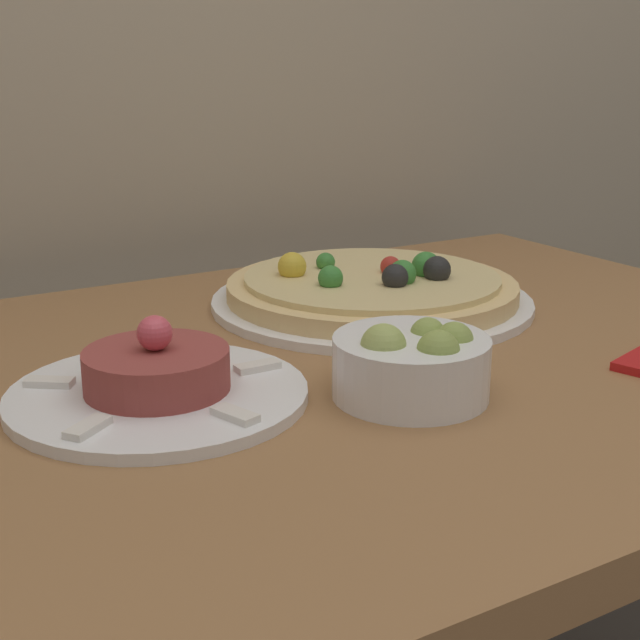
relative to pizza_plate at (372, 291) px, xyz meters
The scene contains 4 objects.
dining_table 0.21m from the pizza_plate, 124.05° to the right, with size 1.00×0.76×0.76m.
pizza_plate is the anchor object (origin of this frame).
tartare_plate 0.35m from the pizza_plate, 154.78° to the right, with size 0.25×0.25×0.07m.
small_bowl 0.28m from the pizza_plate, 117.12° to the right, with size 0.13×0.13×0.07m.
Camera 1 is at (-0.46, -0.30, 1.04)m, focal length 50.00 mm.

